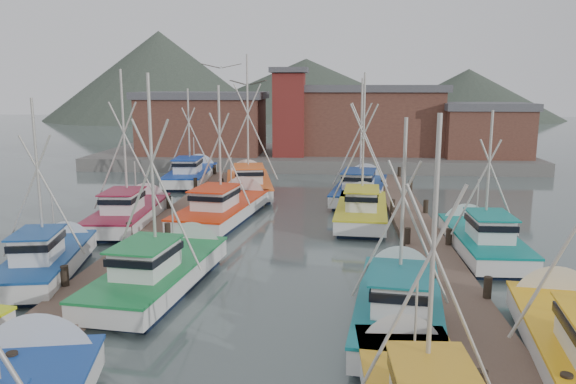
# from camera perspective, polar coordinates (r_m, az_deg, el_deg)

# --- Properties ---
(ground) EXTENTS (260.00, 260.00, 0.00)m
(ground) POSITION_cam_1_polar(r_m,az_deg,el_deg) (23.51, -1.29, -9.25)
(ground) COLOR #536462
(ground) RESTS_ON ground
(dock_left) EXTENTS (2.30, 46.00, 1.50)m
(dock_left) POSITION_cam_1_polar(r_m,az_deg,el_deg) (28.71, -14.54, -5.43)
(dock_left) COLOR brown
(dock_left) RESTS_ON ground
(dock_right) EXTENTS (2.30, 46.00, 1.50)m
(dock_right) POSITION_cam_1_polar(r_m,az_deg,el_deg) (27.58, 14.31, -6.08)
(dock_right) COLOR brown
(dock_right) RESTS_ON ground
(quay) EXTENTS (44.00, 16.00, 1.20)m
(quay) POSITION_cam_1_polar(r_m,az_deg,el_deg) (59.48, 2.33, 3.57)
(quay) COLOR slate
(quay) RESTS_ON ground
(shed_left) EXTENTS (12.72, 8.48, 6.20)m
(shed_left) POSITION_cam_1_polar(r_m,az_deg,el_deg) (58.61, -8.61, 7.03)
(shed_left) COLOR brown
(shed_left) RESTS_ON quay
(shed_center) EXTENTS (14.84, 9.54, 6.90)m
(shed_center) POSITION_cam_1_polar(r_m,az_deg,el_deg) (59.18, 8.23, 7.41)
(shed_center) COLOR brown
(shed_center) RESTS_ON quay
(shed_right) EXTENTS (8.48, 6.36, 5.20)m
(shed_right) POSITION_cam_1_polar(r_m,az_deg,el_deg) (58.03, 19.36, 6.01)
(shed_right) COLOR brown
(shed_right) RESTS_ON quay
(lookout_tower) EXTENTS (3.60, 3.60, 8.50)m
(lookout_tower) POSITION_cam_1_polar(r_m,az_deg,el_deg) (55.19, 0.11, 8.18)
(lookout_tower) COLOR maroon
(lookout_tower) RESTS_ON quay
(distant_hills) EXTENTS (175.00, 140.00, 42.00)m
(distant_hills) POSITION_cam_1_polar(r_m,az_deg,el_deg) (145.56, -1.39, 7.60)
(distant_hills) COLOR #465244
(distant_hills) RESTS_ON ground
(boat_4) EXTENTS (3.95, 9.56, 9.32)m
(boat_4) POSITION_cam_1_polar(r_m,az_deg,el_deg) (23.50, -12.44, -7.75)
(boat_4) COLOR black
(boat_4) RESTS_ON ground
(boat_5) EXTENTS (3.79, 9.09, 7.81)m
(boat_5) POSITION_cam_1_polar(r_m,az_deg,el_deg) (20.11, 11.22, -10.95)
(boat_5) COLOR black
(boat_5) RESTS_ON ground
(boat_6) EXTENTS (3.83, 8.34, 8.18)m
(boat_6) POSITION_cam_1_polar(r_m,az_deg,el_deg) (26.40, -23.04, -6.32)
(boat_6) COLOR black
(boat_6) RESTS_ON ground
(boat_8) EXTENTS (4.66, 10.60, 9.03)m
(boat_8) POSITION_cam_1_polar(r_m,az_deg,el_deg) (34.53, -6.35, -1.61)
(boat_8) COLOR black
(boat_8) RESTS_ON ground
(boat_9) EXTENTS (3.82, 9.31, 9.56)m
(boat_9) POSITION_cam_1_polar(r_m,az_deg,el_deg) (34.12, 7.52, -1.79)
(boat_9) COLOR black
(boat_9) RESTS_ON ground
(boat_10) EXTENTS (3.97, 9.27, 9.72)m
(boat_10) POSITION_cam_1_polar(r_m,az_deg,el_deg) (34.41, -15.57, -1.98)
(boat_10) COLOR black
(boat_10) RESTS_ON ground
(boat_11) EXTENTS (3.18, 8.66, 7.66)m
(boat_11) POSITION_cam_1_polar(r_m,az_deg,el_deg) (29.02, 18.94, -4.54)
(boat_11) COLOR black
(boat_11) RESTS_ON ground
(boat_12) EXTENTS (4.86, 10.55, 11.21)m
(boat_12) POSITION_cam_1_polar(r_m,az_deg,el_deg) (43.09, -4.06, 0.92)
(boat_12) COLOR black
(boat_12) RESTS_ON ground
(boat_13) EXTENTS (4.63, 10.54, 9.52)m
(boat_13) POSITION_cam_1_polar(r_m,az_deg,el_deg) (41.02, 7.42, 0.34)
(boat_13) COLOR black
(boat_13) RESTS_ON ground
(boat_14) EXTENTS (3.68, 9.94, 8.69)m
(boat_14) POSITION_cam_1_polar(r_m,az_deg,el_deg) (48.08, -9.71, 1.81)
(boat_14) COLOR black
(boat_14) RESTS_ON ground
(gull_near) EXTENTS (1.54, 0.66, 0.24)m
(gull_near) POSITION_cam_1_polar(r_m,az_deg,el_deg) (21.72, -6.81, 12.53)
(gull_near) COLOR gray
(gull_near) RESTS_ON ground
(gull_far) EXTENTS (1.51, 0.66, 0.24)m
(gull_far) POSITION_cam_1_polar(r_m,az_deg,el_deg) (21.94, -4.07, 10.97)
(gull_far) COLOR gray
(gull_far) RESTS_ON ground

